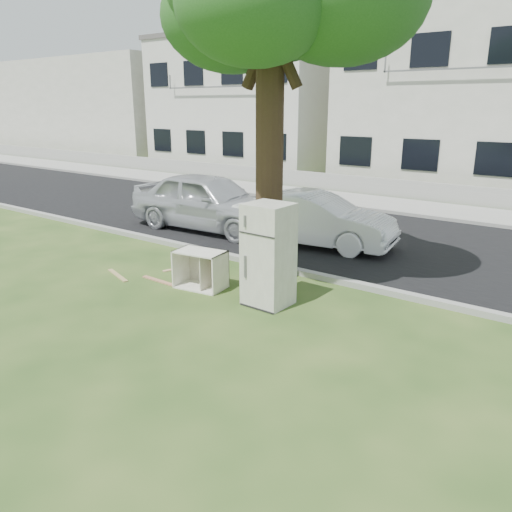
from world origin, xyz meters
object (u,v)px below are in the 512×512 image
Objects in this scene: fridge at (269,255)px; car_left at (209,201)px; car_center at (314,219)px; cabinet at (201,269)px.

fridge is 0.38× the size of car_left.
fridge is 4.17m from car_center.
cabinet is 0.23× the size of car_center.
fridge reaches higher than cabinet.
fridge is 1.65m from cabinet.
cabinet is at bearing -174.90° from fridge.
cabinet is 4.87m from car_left.
car_left is (-3.09, 3.74, 0.44)m from cabinet.
car_left is (-3.30, -0.30, 0.14)m from car_center.
car_center is (-1.34, 3.94, -0.25)m from fridge.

